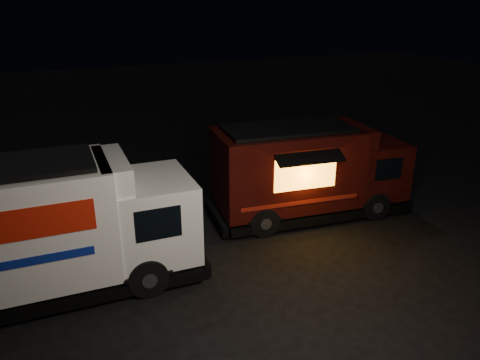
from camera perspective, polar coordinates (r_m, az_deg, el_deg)
name	(u,v)px	position (r m, az deg, el deg)	size (l,w,h in m)	color
ground	(234,269)	(12.04, -0.77, -10.77)	(80.00, 80.00, 0.00)	black
white_truck	(46,229)	(11.35, -22.59, -5.49)	(7.02, 2.39, 3.18)	white
red_truck	(311,170)	(14.57, 8.61, 1.18)	(6.23, 2.29, 2.90)	#380C0A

